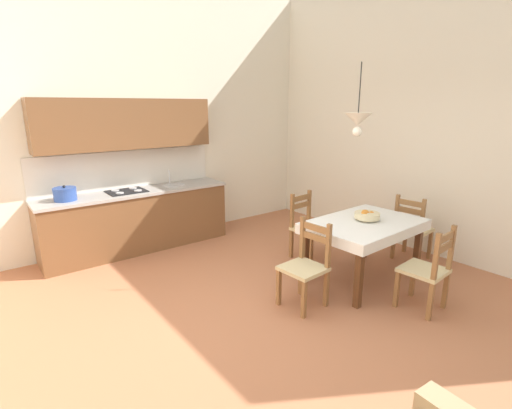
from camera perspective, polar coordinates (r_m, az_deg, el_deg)
The scene contains 11 objects.
ground_plane at distance 4.09m, azimuth 0.19°, elevation -17.10°, with size 6.70×6.43×0.10m, color #B7704C.
wall_back at distance 6.10m, azimuth -17.75°, elevation 12.91°, with size 6.70×0.12×3.97m, color silver.
wall_right at distance 5.92m, azimuth 25.24°, elevation 12.19°, with size 0.12×6.43×3.97m, color silver.
kitchen_cabinetry at distance 5.84m, azimuth -17.83°, elevation 1.66°, with size 2.73×0.63×2.20m.
dining_table at distance 4.78m, azimuth 15.97°, elevation -3.88°, with size 1.44×1.00×0.75m.
dining_chair_camera_side at distance 4.38m, azimuth 24.44°, elevation -9.04°, with size 0.45×0.45×0.93m.
dining_chair_window_side at distance 5.67m, azimuth 22.46°, elevation -3.49°, with size 0.46×0.46×0.93m.
dining_chair_kitchen_side at distance 5.38m, azimuth 7.79°, elevation -3.44°, with size 0.45×0.45×0.93m.
dining_chair_tv_side at distance 4.12m, azimuth 7.51°, elevation -9.24°, with size 0.45×0.45×0.93m.
fruit_bowl at distance 4.78m, azimuth 16.38°, elevation -1.59°, with size 0.30×0.30×0.12m.
pendant_lamp at distance 4.53m, azimuth 15.11°, elevation 12.22°, with size 0.32×0.32×0.80m.
Camera 1 is at (-2.14, -2.73, 2.11)m, focal length 26.53 mm.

